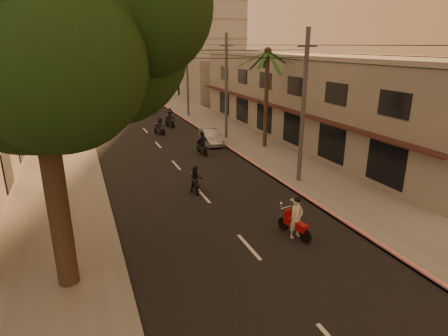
{
  "coord_description": "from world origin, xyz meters",
  "views": [
    {
      "loc": [
        -6.06,
        -10.49,
        8.09
      ],
      "look_at": [
        1.08,
        7.58,
        1.65
      ],
      "focal_mm": 30.0,
      "sensor_mm": 36.0,
      "label": 1
    }
  ],
  "objects": [
    {
      "name": "scooter_red",
      "position": [
        2.27,
        2.08,
        0.87
      ],
      "size": [
        0.94,
        1.98,
        1.98
      ],
      "rotation": [
        0.0,
        0.0,
        0.21
      ],
      "color": "black",
      "rests_on": "ground"
    },
    {
      "name": "scooter_mid_a",
      "position": [
        -0.2,
        8.72,
        0.74
      ],
      "size": [
        0.95,
        1.65,
        1.63
      ],
      "rotation": [
        0.0,
        0.0,
        -0.17
      ],
      "color": "black",
      "rests_on": "ground"
    },
    {
      "name": "sidewalk_right",
      "position": [
        7.5,
        20.0,
        0.06
      ],
      "size": [
        5.0,
        140.0,
        0.12
      ],
      "primitive_type": "cube",
      "color": "slate",
      "rests_on": "ground"
    },
    {
      "name": "curb_stripe",
      "position": [
        5.1,
        15.0,
        0.1
      ],
      "size": [
        0.2,
        60.0,
        0.2
      ],
      "primitive_type": "cube",
      "color": "red",
      "rests_on": "ground"
    },
    {
      "name": "scooter_far_b",
      "position": [
        2.66,
        26.53,
        0.91
      ],
      "size": [
        1.5,
        2.0,
        2.0
      ],
      "rotation": [
        0.0,
        0.0,
        0.21
      ],
      "color": "black",
      "rests_on": "ground"
    },
    {
      "name": "scooter_far_c",
      "position": [
        2.63,
        35.55,
        0.77
      ],
      "size": [
        0.99,
        1.72,
        1.71
      ],
      "rotation": [
        0.0,
        0.0,
        -0.2
      ],
      "color": "black",
      "rests_on": "ground"
    },
    {
      "name": "filler_left_far",
      "position": [
        -14.0,
        52.0,
        3.5
      ],
      "size": [
        8.0,
        14.0,
        7.0
      ],
      "primitive_type": "cube",
      "color": "gray",
      "rests_on": "ground"
    },
    {
      "name": "scooter_mid_b",
      "position": [
        2.58,
        15.97,
        0.82
      ],
      "size": [
        1.08,
        1.85,
        1.82
      ],
      "rotation": [
        0.0,
        0.0,
        0.09
      ],
      "color": "black",
      "rests_on": "ground"
    },
    {
      "name": "scooter_far_a",
      "position": [
        1.0,
        23.75,
        0.77
      ],
      "size": [
        1.14,
        1.62,
        1.69
      ],
      "rotation": [
        0.0,
        0.0,
        0.4
      ],
      "color": "black",
      "rests_on": "ground"
    },
    {
      "name": "shophouse_row",
      "position": [
        13.95,
        18.0,
        3.65
      ],
      "size": [
        8.8,
        34.2,
        7.3
      ],
      "color": "gray",
      "rests_on": "ground"
    },
    {
      "name": "broadleaf_tree",
      "position": [
        -6.61,
        2.14,
        8.48
      ],
      "size": [
        9.6,
        8.7,
        12.1
      ],
      "color": "black",
      "rests_on": "ground"
    },
    {
      "name": "utility_poles",
      "position": [
        6.2,
        20.0,
        6.54
      ],
      "size": [
        1.2,
        48.26,
        9.0
      ],
      "color": "#38383A",
      "rests_on": "ground"
    },
    {
      "name": "palm_tree",
      "position": [
        8.0,
        16.0,
        7.15
      ],
      "size": [
        5.0,
        5.0,
        8.2
      ],
      "color": "black",
      "rests_on": "ground"
    },
    {
      "name": "ground",
      "position": [
        0.0,
        0.0,
        0.0
      ],
      "size": [
        160.0,
        160.0,
        0.0
      ],
      "primitive_type": "plane",
      "color": "#383023",
      "rests_on": "ground"
    },
    {
      "name": "road",
      "position": [
        0.0,
        20.0,
        0.01
      ],
      "size": [
        10.0,
        140.0,
        0.02
      ],
      "primitive_type": "cube",
      "color": "black",
      "rests_on": "ground"
    },
    {
      "name": "parked_car",
      "position": [
        4.25,
        18.67,
        0.63
      ],
      "size": [
        1.96,
        4.03,
        1.25
      ],
      "primitive_type": "imported",
      "rotation": [
        0.0,
        0.0,
        -0.08
      ],
      "color": "#979A9E",
      "rests_on": "ground"
    },
    {
      "name": "distant_tower",
      "position": [
        16.0,
        56.0,
        14.0
      ],
      "size": [
        12.1,
        12.1,
        28.0
      ],
      "color": "#B7B5B2",
      "rests_on": "ground"
    },
    {
      "name": "filler_right",
      "position": [
        14.0,
        45.0,
        3.0
      ],
      "size": [
        8.0,
        14.0,
        6.0
      ],
      "primitive_type": "cube",
      "color": "gray",
      "rests_on": "ground"
    },
    {
      "name": "sidewalk_left",
      "position": [
        -7.5,
        20.0,
        0.06
      ],
      "size": [
        5.0,
        140.0,
        0.12
      ],
      "primitive_type": "cube",
      "color": "slate",
      "rests_on": "ground"
    }
  ]
}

